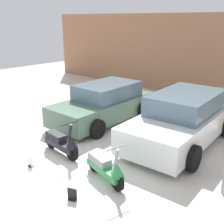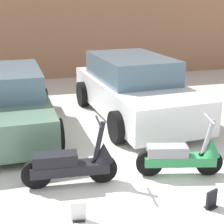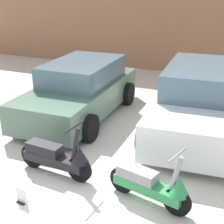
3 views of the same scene
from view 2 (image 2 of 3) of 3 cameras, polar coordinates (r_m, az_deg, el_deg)
ground_plane at (r=4.83m, az=0.51°, el=-15.63°), size 28.00×28.00×0.00m
wall_back at (r=12.30m, az=-10.09°, el=13.91°), size 19.60×0.12×3.66m
scooter_front_left at (r=5.22m, az=-6.32°, el=-8.46°), size 1.44×0.52×1.01m
scooter_front_right at (r=5.58m, az=11.80°, el=-7.08°), size 1.36×0.60×0.97m
car_rear_left at (r=7.54m, az=-16.92°, el=1.53°), size 1.98×3.93×1.32m
car_rear_center at (r=8.15m, az=3.59°, el=3.91°), size 2.31×4.35×1.43m
placard_near_left_scooter at (r=4.56m, az=-5.57°, el=-16.28°), size 0.20×0.14×0.26m
placard_near_right_scooter at (r=4.96m, az=16.19°, el=-13.90°), size 0.20×0.17×0.26m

